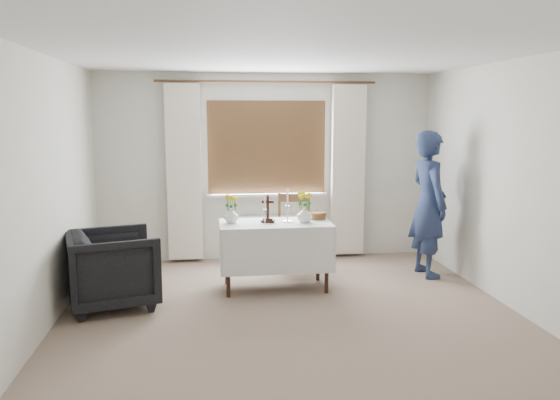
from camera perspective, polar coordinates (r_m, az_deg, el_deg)
The scene contains 12 objects.
ground at distance 5.25m, azimuth 1.62°, elevation -12.92°, with size 5.00×5.00×0.00m, color gray.
altar_table at distance 6.17m, azimuth -0.49°, elevation -5.83°, with size 1.24×0.64×0.76m, color white.
wooden_chair at distance 6.93m, azimuth 1.44°, elevation -3.39°, with size 0.44×0.44×0.96m, color brown, non-canonical shape.
armchair at distance 5.87m, azimuth -17.02°, elevation -6.87°, with size 0.84×0.87×0.79m, color black.
person at distance 6.84m, azimuth 15.27°, elevation -0.41°, with size 0.65×0.42×1.77m, color navy.
radiator at distance 7.46m, azimuth -1.31°, elevation -3.91°, with size 1.10×0.10×0.60m, color white.
wooden_cross at distance 6.07m, azimuth -1.28°, elevation -0.91°, with size 0.15×0.10×0.31m, color black, non-canonical shape.
candlestick_left at distance 6.01m, azimuth -1.59°, elevation -0.95°, with size 0.09×0.09×0.32m, color silver, non-canonical shape.
candlestick_right at distance 6.10m, azimuth 0.80°, elevation -0.55°, with size 0.11×0.11×0.38m, color silver, non-canonical shape.
flower_vase_left at distance 6.08m, azimuth -5.11°, elevation -1.61°, with size 0.16×0.16×0.17m, color silver.
flower_vase_right at distance 6.09m, azimuth 2.59°, elevation -1.51°, with size 0.17×0.17×0.18m, color silver.
wicker_basket at distance 6.31m, azimuth 3.89°, elevation -1.62°, with size 0.21×0.21×0.08m, color brown.
Camera 1 is at (-0.78, -4.81, 1.95)m, focal length 35.00 mm.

